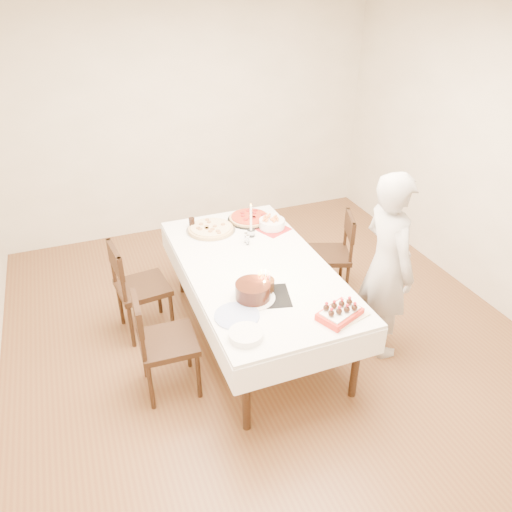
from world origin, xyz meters
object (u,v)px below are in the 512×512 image
object	(u,v)px
pizza_white	(211,229)
layer_cake	(253,291)
person	(387,266)
chair_left_dessert	(168,342)
chair_left_savory	(143,287)
taper_candle	(251,220)
strawberry_box	(340,313)
pasta_bowl	(272,224)
dining_table	(256,302)
cola_glass	(192,223)
birthday_cake	(264,281)
pizza_pepperoni	(249,218)
chair_right_savory	(328,255)

from	to	relation	value
pizza_white	layer_cake	xyz separation A→B (m)	(-0.02, -1.16, 0.04)
person	chair_left_dessert	bearing A→B (deg)	85.77
chair_left_savory	layer_cake	bearing A→B (deg)	121.70
taper_candle	strawberry_box	world-z (taller)	taper_candle
chair_left_savory	pasta_bowl	size ratio (longest dim) A/B	3.78
chair_left_savory	layer_cake	world-z (taller)	chair_left_savory
pasta_bowl	strawberry_box	world-z (taller)	pasta_bowl
dining_table	cola_glass	size ratio (longest dim) A/B	20.54
person	birthday_cake	distance (m)	1.03
taper_candle	chair_left_savory	bearing A→B (deg)	-177.96
cola_glass	pizza_pepperoni	bearing A→B (deg)	-3.98
dining_table	taper_candle	bearing A→B (deg)	73.67
chair_left_dessert	pizza_pepperoni	world-z (taller)	chair_left_dessert
cola_glass	dining_table	bearing A→B (deg)	-69.74
dining_table	layer_cake	size ratio (longest dim) A/B	6.34
dining_table	cola_glass	bearing A→B (deg)	110.26
strawberry_box	pizza_white	bearing A→B (deg)	106.29
chair_left_savory	taper_candle	distance (m)	1.14
chair_left_savory	strawberry_box	world-z (taller)	chair_left_savory
pasta_bowl	birthday_cake	size ratio (longest dim) A/B	1.56
pizza_white	pasta_bowl	bearing A→B (deg)	-15.46
pizza_white	chair_left_dessert	bearing A→B (deg)	-122.43
strawberry_box	chair_left_savory	bearing A→B (deg)	131.86
chair_left_savory	strawberry_box	bearing A→B (deg)	125.42
person	chair_right_savory	bearing A→B (deg)	2.13
chair_left_dessert	taper_candle	xyz separation A→B (m)	(0.99, 0.84, 0.47)
pizza_pepperoni	person	bearing A→B (deg)	-61.73
cola_glass	chair_left_dessert	bearing A→B (deg)	-114.02
chair_right_savory	person	size ratio (longest dim) A/B	0.54
pizza_pepperoni	strawberry_box	distance (m)	1.68
layer_cake	birthday_cake	xyz separation A→B (m)	(0.12, 0.06, 0.02)
chair_left_savory	pizza_pepperoni	xyz separation A→B (m)	(1.14, 0.35, 0.31)
pizza_white	dining_table	bearing A→B (deg)	-77.16
chair_left_savory	chair_left_dessert	xyz separation A→B (m)	(0.04, -0.80, -0.01)
taper_candle	chair_left_dessert	bearing A→B (deg)	-139.97
dining_table	strawberry_box	bearing A→B (deg)	-70.87
pasta_bowl	birthday_cake	bearing A→B (deg)	-116.12
cola_glass	layer_cake	bearing A→B (deg)	-84.46
taper_candle	cola_glass	world-z (taller)	taper_candle
dining_table	chair_right_savory	bearing A→B (deg)	23.47
pasta_bowl	layer_cake	size ratio (longest dim) A/B	0.72
chair_left_dessert	taper_candle	bearing A→B (deg)	-137.55
pizza_pepperoni	cola_glass	xyz separation A→B (m)	(-0.57, 0.04, 0.03)
chair_left_savory	pasta_bowl	distance (m)	1.33
chair_left_dessert	birthday_cake	xyz separation A→B (m)	(0.77, -0.03, 0.39)
person	strawberry_box	xyz separation A→B (m)	(-0.65, -0.38, -0.02)
strawberry_box	pasta_bowl	bearing A→B (deg)	86.47
taper_candle	cola_glass	distance (m)	0.60
person	birthday_cake	size ratio (longest dim) A/B	10.39
pizza_white	pizza_pepperoni	world-z (taller)	same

